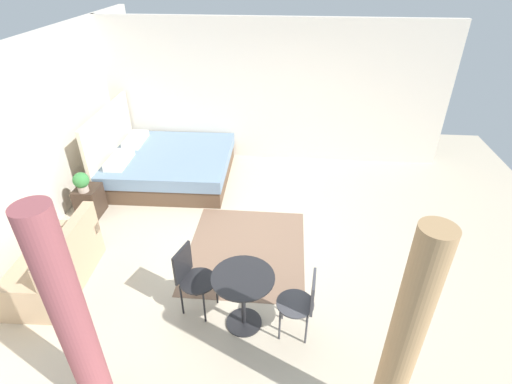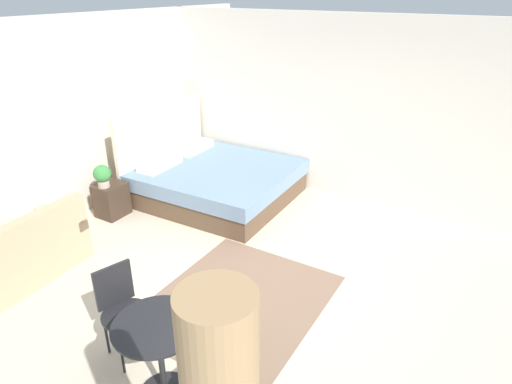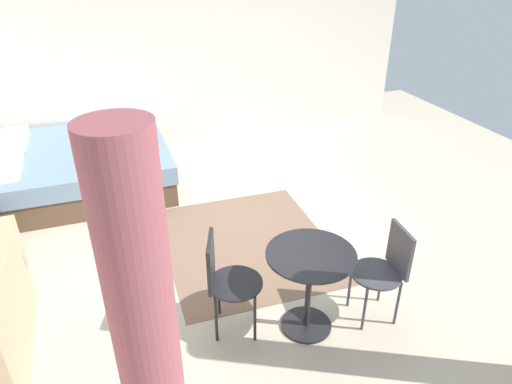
# 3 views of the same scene
# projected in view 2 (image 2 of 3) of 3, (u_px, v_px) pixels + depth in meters

# --- Properties ---
(ground_plane) EXTENTS (8.72, 9.74, 0.02)m
(ground_plane) POSITION_uv_depth(u_px,v_px,m) (264.00, 294.00, 4.89)
(ground_plane) COLOR beige
(wall_back) EXTENTS (8.72, 0.12, 2.76)m
(wall_back) POSITION_uv_depth(u_px,v_px,m) (46.00, 128.00, 5.86)
(wall_back) COLOR silver
(wall_back) RESTS_ON ground
(wall_right) EXTENTS (0.12, 6.74, 2.76)m
(wall_right) POSITION_uv_depth(u_px,v_px,m) (361.00, 113.00, 6.52)
(wall_right) COLOR silver
(wall_right) RESTS_ON ground
(area_rug) EXTENTS (1.99, 1.69, 0.01)m
(area_rug) POSITION_uv_depth(u_px,v_px,m) (238.00, 301.00, 4.77)
(area_rug) COLOR #7F604C
(area_rug) RESTS_ON ground
(bed) EXTENTS (2.09, 2.27, 1.36)m
(bed) POSITION_uv_depth(u_px,v_px,m) (214.00, 179.00, 7.00)
(bed) COLOR brown
(bed) RESTS_ON ground
(couch) EXTENTS (1.40, 0.86, 0.86)m
(couch) POSITION_uv_depth(u_px,v_px,m) (23.00, 255.00, 5.09)
(couch) COLOR tan
(couch) RESTS_ON ground
(nightstand) EXTENTS (0.41, 0.36, 0.50)m
(nightstand) POSITION_uv_depth(u_px,v_px,m) (112.00, 200.00, 6.46)
(nightstand) COLOR #38281E
(nightstand) RESTS_ON ground
(potted_plant) EXTENTS (0.25, 0.25, 0.33)m
(potted_plant) POSITION_uv_depth(u_px,v_px,m) (102.00, 175.00, 6.19)
(potted_plant) COLOR tan
(potted_plant) RESTS_ON nightstand
(balcony_table) EXTENTS (0.70, 0.70, 0.75)m
(balcony_table) POSITION_uv_depth(u_px,v_px,m) (159.00, 346.00, 3.48)
(balcony_table) COLOR black
(balcony_table) RESTS_ON ground
(cafe_chair_near_couch) EXTENTS (0.55, 0.55, 0.88)m
(cafe_chair_near_couch) POSITION_uv_depth(u_px,v_px,m) (121.00, 303.00, 3.93)
(cafe_chair_near_couch) COLOR black
(cafe_chair_near_couch) RESTS_ON ground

